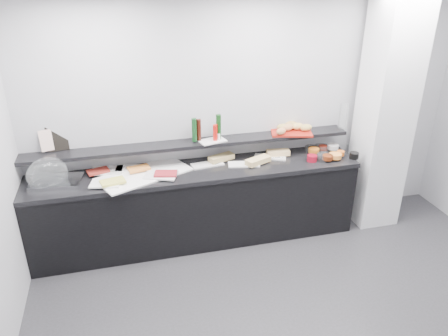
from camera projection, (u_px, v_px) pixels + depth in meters
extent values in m
plane|color=#2D2D30|center=(315.00, 336.00, 3.79)|extent=(5.00, 5.00, 0.00)
cube|color=#ABADB2|center=(250.00, 116.00, 4.96)|extent=(5.00, 0.02, 2.70)
plane|color=white|center=(355.00, 5.00, 2.63)|extent=(5.00, 5.00, 0.00)
cube|color=white|center=(385.00, 115.00, 4.99)|extent=(0.50, 0.50, 2.70)
cube|color=black|center=(197.00, 207.00, 4.94)|extent=(3.60, 0.60, 0.85)
cube|color=black|center=(196.00, 171.00, 4.75)|extent=(3.62, 0.62, 0.05)
cube|color=black|center=(192.00, 144.00, 4.79)|extent=(3.60, 0.25, 0.04)
cube|color=silver|center=(57.00, 181.00, 4.43)|extent=(0.54, 0.40, 0.04)
ellipsoid|color=white|center=(47.00, 174.00, 4.35)|extent=(0.48, 0.41, 0.34)
cube|color=white|center=(144.00, 174.00, 4.61)|extent=(1.06, 0.81, 0.01)
cube|color=white|center=(107.00, 170.00, 4.66)|extent=(0.36, 0.27, 0.01)
cube|color=maroon|center=(98.00, 171.00, 4.60)|extent=(0.25, 0.20, 0.02)
cube|color=white|center=(128.00, 168.00, 4.70)|extent=(0.29, 0.22, 0.01)
cube|color=orange|center=(139.00, 168.00, 4.66)|extent=(0.25, 0.19, 0.02)
cube|color=white|center=(106.00, 183.00, 4.38)|extent=(0.33, 0.26, 0.01)
cube|color=#CEC850|center=(113.00, 182.00, 4.38)|extent=(0.27, 0.20, 0.02)
cube|color=white|center=(161.00, 175.00, 4.56)|extent=(0.39, 0.33, 0.01)
cube|color=maroon|center=(166.00, 174.00, 4.55)|extent=(0.26, 0.20, 0.02)
cube|color=silver|center=(207.00, 164.00, 4.83)|extent=(0.37, 0.20, 0.01)
cube|color=tan|center=(221.00, 158.00, 4.90)|extent=(0.31, 0.21, 0.06)
cylinder|color=silver|center=(220.00, 163.00, 4.85)|extent=(0.14, 0.09, 0.01)
cube|color=white|center=(244.00, 164.00, 4.83)|extent=(0.37, 0.21, 0.01)
cube|color=tan|center=(258.00, 161.00, 4.83)|extent=(0.32, 0.23, 0.06)
cylinder|color=silver|center=(253.00, 166.00, 4.77)|extent=(0.14, 0.08, 0.01)
cube|color=silver|center=(270.00, 157.00, 5.01)|extent=(0.39, 0.28, 0.01)
cube|color=#E6BB78|center=(278.00, 153.00, 5.04)|extent=(0.27, 0.13, 0.06)
cylinder|color=silver|center=(278.00, 157.00, 4.97)|extent=(0.16, 0.01, 0.01)
cylinder|color=white|center=(312.00, 150.00, 5.14)|extent=(0.17, 0.17, 0.07)
cylinder|color=orange|center=(314.00, 150.00, 5.09)|extent=(0.17, 0.17, 0.05)
cylinder|color=black|center=(314.00, 151.00, 5.12)|extent=(0.14, 0.14, 0.07)
cylinder|color=#61180D|center=(323.00, 148.00, 5.16)|extent=(0.11, 0.11, 0.05)
cylinder|color=white|center=(322.00, 149.00, 5.17)|extent=(0.23, 0.23, 0.07)
cylinder|color=white|center=(333.00, 147.00, 5.19)|extent=(0.17, 0.17, 0.05)
cylinder|color=maroon|center=(312.00, 158.00, 4.92)|extent=(0.13, 0.13, 0.07)
cylinder|color=#61250D|center=(328.00, 157.00, 4.91)|extent=(0.15, 0.15, 0.05)
cylinder|color=silver|center=(323.00, 157.00, 4.95)|extent=(0.17, 0.17, 0.07)
cylinder|color=#F5933C|center=(335.00, 156.00, 4.95)|extent=(0.15, 0.15, 0.05)
cylinder|color=black|center=(354.00, 155.00, 4.99)|extent=(0.13, 0.13, 0.07)
cylinder|color=orange|center=(341.00, 153.00, 5.02)|extent=(0.09, 0.09, 0.05)
cube|color=black|center=(57.00, 138.00, 4.52)|extent=(0.22, 0.10, 0.26)
cube|color=beige|center=(48.00, 140.00, 4.48)|extent=(0.16, 0.09, 0.22)
cube|color=white|center=(212.00, 141.00, 4.80)|extent=(0.32, 0.24, 0.01)
cylinder|color=#0F3817|center=(194.00, 130.00, 4.72)|extent=(0.06, 0.06, 0.26)
cylinder|color=#331009|center=(199.00, 130.00, 4.75)|extent=(0.05, 0.05, 0.24)
cylinder|color=#0F3812|center=(219.00, 127.00, 4.78)|extent=(0.07, 0.07, 0.28)
cylinder|color=red|center=(215.00, 133.00, 4.76)|extent=(0.06, 0.06, 0.18)
cylinder|color=silver|center=(219.00, 135.00, 4.83)|extent=(0.04, 0.04, 0.07)
cylinder|color=white|center=(219.00, 137.00, 4.80)|extent=(0.04, 0.04, 0.07)
cube|color=maroon|center=(291.00, 132.00, 5.04)|extent=(0.53, 0.43, 0.02)
ellipsoid|color=#AA8E41|center=(284.00, 127.00, 5.03)|extent=(0.17, 0.13, 0.08)
ellipsoid|color=#B08843|center=(291.00, 125.00, 5.11)|extent=(0.16, 0.10, 0.08)
ellipsoid|color=tan|center=(298.00, 126.00, 5.06)|extent=(0.16, 0.12, 0.08)
ellipsoid|color=#B97646|center=(281.00, 131.00, 4.91)|extent=(0.14, 0.11, 0.08)
ellipsoid|color=tan|center=(306.00, 128.00, 5.02)|extent=(0.15, 0.10, 0.08)
ellipsoid|color=#B77B46|center=(287.00, 127.00, 5.02)|extent=(0.18, 0.14, 0.08)
cylinder|color=white|center=(343.00, 117.00, 5.09)|extent=(0.11, 0.11, 0.30)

